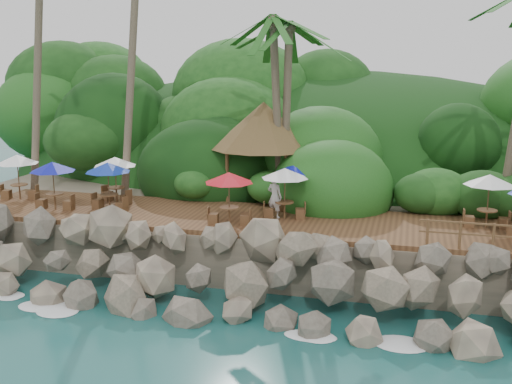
# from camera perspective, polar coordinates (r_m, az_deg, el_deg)

# --- Properties ---
(ground) EXTENTS (140.00, 140.00, 0.00)m
(ground) POSITION_cam_1_polar(r_m,az_deg,el_deg) (20.75, -4.31, -12.73)
(ground) COLOR #19514F
(ground) RESTS_ON ground
(land_base) EXTENTS (32.00, 25.20, 2.10)m
(land_base) POSITION_cam_1_polar(r_m,az_deg,el_deg) (35.16, 4.14, -0.34)
(land_base) COLOR gray
(land_base) RESTS_ON ground
(jungle_hill) EXTENTS (44.80, 28.00, 15.40)m
(jungle_hill) POSITION_cam_1_polar(r_m,az_deg,el_deg) (42.61, 5.98, 0.44)
(jungle_hill) COLOR #143811
(jungle_hill) RESTS_ON ground
(seawall) EXTENTS (29.00, 4.00, 2.30)m
(seawall) POSITION_cam_1_polar(r_m,az_deg,el_deg) (22.05, -2.66, -7.90)
(seawall) COLOR gray
(seawall) RESTS_ON ground
(terrace) EXTENTS (26.00, 5.00, 0.20)m
(terrace) POSITION_cam_1_polar(r_m,az_deg,el_deg) (25.40, -0.00, -2.64)
(terrace) COLOR brown
(terrace) RESTS_ON land_base
(jungle_foliage) EXTENTS (44.00, 16.00, 12.00)m
(jungle_foliage) POSITION_cam_1_polar(r_m,az_deg,el_deg) (34.46, 3.80, -2.40)
(jungle_foliage) COLOR #143811
(jungle_foliage) RESTS_ON ground
(foam_line) EXTENTS (25.20, 0.80, 0.06)m
(foam_line) POSITION_cam_1_polar(r_m,az_deg,el_deg) (20.99, -4.04, -12.32)
(foam_line) COLOR white
(foam_line) RESTS_ON ground
(palapa) EXTENTS (5.09, 5.09, 4.60)m
(palapa) POSITION_cam_1_polar(r_m,az_deg,el_deg) (28.59, 0.73, 6.37)
(palapa) COLOR brown
(palapa) RESTS_ON ground
(dining_clusters) EXTENTS (25.58, 4.93, 2.15)m
(dining_clusters) POSITION_cam_1_polar(r_m,az_deg,el_deg) (24.94, -0.20, 1.52)
(dining_clusters) COLOR brown
(dining_clusters) RESTS_ON terrace
(waiter) EXTENTS (0.76, 0.62, 1.81)m
(waiter) POSITION_cam_1_polar(r_m,az_deg,el_deg) (25.15, 1.79, -0.45)
(waiter) COLOR silver
(waiter) RESTS_ON terrace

